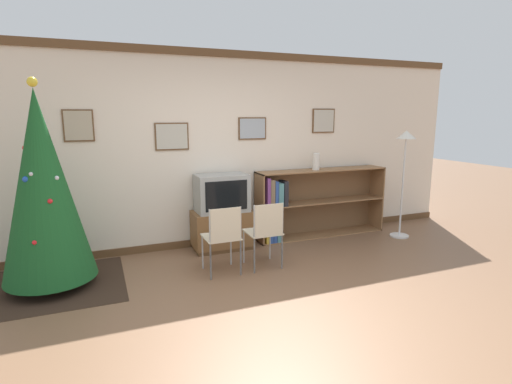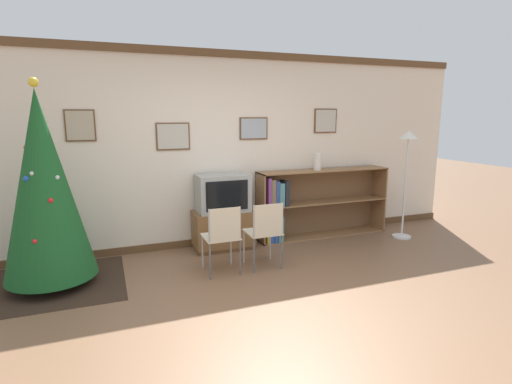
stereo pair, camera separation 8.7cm
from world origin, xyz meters
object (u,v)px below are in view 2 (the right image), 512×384
(television, at_px, (223,193))
(christmas_tree, at_px, (44,186))
(folding_chair_right, at_px, (265,231))
(standing_lamp, at_px, (407,156))
(tv_console, at_px, (223,230))
(vase, at_px, (318,161))
(folding_chair_left, at_px, (223,235))
(bookshelf, at_px, (304,204))

(television, bearing_deg, christmas_tree, -166.44)
(folding_chair_right, relative_size, standing_lamp, 0.51)
(tv_console, distance_m, vase, 1.73)
(christmas_tree, xyz_separation_m, television, (2.09, 0.50, -0.31))
(tv_console, bearing_deg, folding_chair_right, -73.43)
(folding_chair_left, distance_m, bookshelf, 1.82)
(tv_console, bearing_deg, folding_chair_left, -106.57)
(folding_chair_right, bearing_deg, folding_chair_left, 180.00)
(vase, distance_m, standing_lamp, 1.31)
(bookshelf, height_order, standing_lamp, standing_lamp)
(television, distance_m, bookshelf, 1.32)
(folding_chair_left, relative_size, vase, 3.24)
(folding_chair_left, bearing_deg, vase, 27.89)
(bookshelf, height_order, vase, vase)
(standing_lamp, bearing_deg, bookshelf, 158.59)
(folding_chair_left, height_order, folding_chair_right, same)
(television, relative_size, standing_lamp, 0.43)
(christmas_tree, bearing_deg, vase, 8.62)
(christmas_tree, height_order, television, christmas_tree)
(christmas_tree, bearing_deg, bookshelf, 9.57)
(television, relative_size, folding_chair_left, 0.85)
(bookshelf, xyz_separation_m, vase, (0.20, -0.03, 0.65))
(folding_chair_left, bearing_deg, folding_chair_right, 0.00)
(television, distance_m, standing_lamp, 2.76)
(tv_console, bearing_deg, vase, 1.35)
(television, bearing_deg, vase, 1.45)
(folding_chair_left, bearing_deg, bookshelf, 31.54)
(tv_console, height_order, vase, vase)
(tv_console, bearing_deg, television, -90.00)
(christmas_tree, distance_m, television, 2.17)
(bookshelf, bearing_deg, standing_lamp, -21.41)
(folding_chair_left, bearing_deg, standing_lamp, 7.84)
(tv_console, relative_size, television, 1.16)
(bookshelf, bearing_deg, vase, -8.09)
(standing_lamp, bearing_deg, tv_console, 169.77)
(tv_console, relative_size, vase, 3.22)
(television, relative_size, vase, 2.76)
(television, bearing_deg, folding_chair_right, -73.38)
(bookshelf, bearing_deg, folding_chair_left, -148.46)
(folding_chair_right, bearing_deg, christmas_tree, 170.75)
(folding_chair_right, height_order, vase, vase)
(christmas_tree, bearing_deg, television, 13.56)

